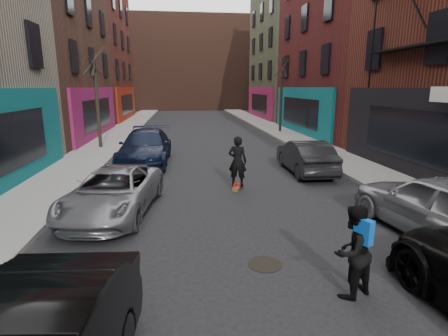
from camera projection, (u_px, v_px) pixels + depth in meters
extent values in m
cube|color=gray|center=(129.00, 126.00, 31.91)|extent=(2.50, 84.00, 0.13)
cube|color=gray|center=(263.00, 124.00, 33.37)|extent=(2.50, 84.00, 0.13)
cube|color=#47281E|center=(189.00, 65.00, 56.20)|extent=(40.00, 10.00, 14.00)
imported|color=gray|center=(113.00, 192.00, 9.89)|extent=(2.72, 4.83, 1.27)
imported|color=black|center=(146.00, 147.00, 16.34)|extent=(2.35, 5.47, 1.57)
imported|color=gray|center=(440.00, 206.00, 8.25)|extent=(2.41, 4.83, 1.58)
imported|color=black|center=(305.00, 156.00, 14.64)|extent=(1.55, 4.21, 1.38)
cube|color=brown|center=(237.00, 187.00, 12.46)|extent=(0.48, 0.83, 0.10)
imported|color=black|center=(238.00, 161.00, 12.25)|extent=(0.76, 0.62, 1.78)
imported|color=black|center=(352.00, 252.00, 5.91)|extent=(0.98, 0.90, 1.64)
cube|color=blue|center=(364.00, 231.00, 5.67)|extent=(0.25, 0.33, 0.42)
cylinder|color=black|center=(265.00, 264.00, 7.14)|extent=(0.84, 0.84, 0.01)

